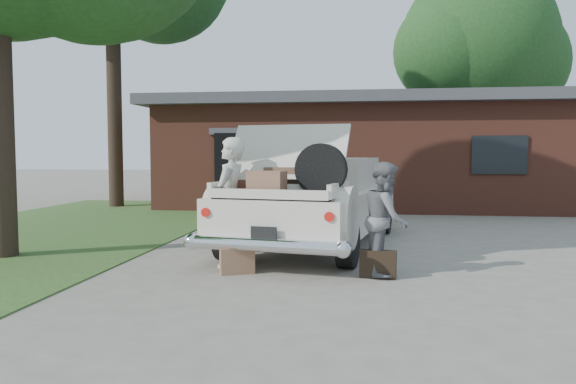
# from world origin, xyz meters

# --- Properties ---
(ground) EXTENTS (90.00, 90.00, 0.00)m
(ground) POSITION_xyz_m (0.00, 0.00, 0.00)
(ground) COLOR gray
(ground) RESTS_ON ground
(grass_strip) EXTENTS (6.00, 16.00, 0.02)m
(grass_strip) POSITION_xyz_m (-5.50, 3.00, 0.01)
(grass_strip) COLOR #2D4C1E
(grass_strip) RESTS_ON ground
(house) EXTENTS (12.80, 7.80, 3.30)m
(house) POSITION_xyz_m (0.98, 11.47, 1.67)
(house) COLOR brown
(house) RESTS_ON ground
(tree_right) EXTENTS (7.07, 6.15, 9.10)m
(tree_right) POSITION_xyz_m (5.54, 16.37, 5.77)
(tree_right) COLOR #38281E
(tree_right) RESTS_ON ground
(sedan) EXTENTS (3.01, 5.77, 2.08)m
(sedan) POSITION_xyz_m (0.22, 2.68, 0.81)
(sedan) COLOR beige
(sedan) RESTS_ON ground
(woman_left) EXTENTS (0.54, 0.74, 1.88)m
(woman_left) POSITION_xyz_m (-0.86, 0.65, 0.94)
(woman_left) COLOR beige
(woman_left) RESTS_ON ground
(woman_right) EXTENTS (0.61, 0.77, 1.54)m
(woman_right) POSITION_xyz_m (1.36, 0.39, 0.77)
(woman_right) COLOR slate
(woman_right) RESTS_ON ground
(suitcase_left) EXTENTS (0.49, 0.33, 0.36)m
(suitcase_left) POSITION_xyz_m (-0.64, 0.16, 0.18)
(suitcase_left) COLOR #976B4C
(suitcase_left) RESTS_ON ground
(suitcase_right) EXTENTS (0.49, 0.21, 0.37)m
(suitcase_right) POSITION_xyz_m (1.26, 0.19, 0.18)
(suitcase_right) COLOR black
(suitcase_right) RESTS_ON ground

